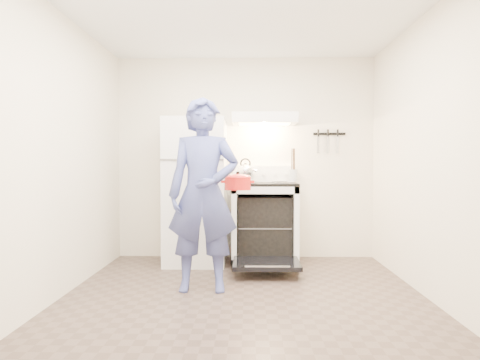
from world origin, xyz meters
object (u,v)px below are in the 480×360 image
(stove_body, at_px, (264,224))
(dutch_oven, at_px, (238,184))
(refrigerator, at_px, (196,191))
(tea_kettle, at_px, (245,170))
(person, at_px, (203,194))

(stove_body, relative_size, dutch_oven, 2.73)
(refrigerator, height_order, dutch_oven, refrigerator)
(dutch_oven, bearing_deg, tea_kettle, 85.58)
(refrigerator, relative_size, stove_body, 1.85)
(stove_body, height_order, dutch_oven, dutch_oven)
(tea_kettle, height_order, person, person)
(tea_kettle, distance_m, dutch_oven, 0.92)
(tea_kettle, height_order, dutch_oven, tea_kettle)
(tea_kettle, bearing_deg, person, -106.17)
(stove_body, height_order, person, person)
(refrigerator, relative_size, tea_kettle, 5.84)
(stove_body, xyz_separation_m, person, (-0.60, -1.13, 0.43))
(refrigerator, bearing_deg, tea_kettle, 18.39)
(stove_body, xyz_separation_m, dutch_oven, (-0.30, -0.74, 0.51))
(refrigerator, xyz_separation_m, tea_kettle, (0.58, 0.19, 0.25))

